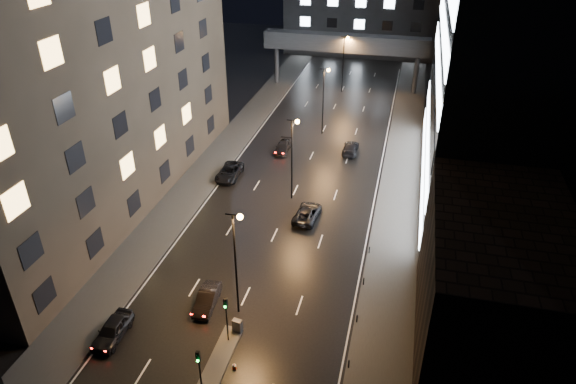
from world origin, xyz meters
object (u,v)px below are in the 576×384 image
Objects in this scene: car_away_d at (283,147)px; utility_cabinet at (237,325)px; car_away_c at (229,172)px; car_toward_a at (307,213)px; car_away_a at (113,330)px; car_away_b at (207,299)px; car_toward_b at (351,148)px.

car_away_d is 4.03× the size of utility_cabinet.
utility_cabinet is (9.70, -25.54, -0.05)m from car_away_c.
car_away_d is (4.75, 9.20, -0.11)m from car_away_c.
car_away_a is at bearing 65.58° from car_toward_a.
car_away_a is at bearing -143.04° from car_away_b.
car_toward_a is at bearing -68.35° from car_away_d.
car_away_b is at bearing 40.53° from car_away_a.
car_away_a is at bearing -98.70° from car_away_d.
car_away_b is 4.34m from utility_cabinet.
car_away_d is 9.56m from car_toward_b.
car_away_c is 27.32m from utility_cabinet.
car_away_d is (-1.34, 32.33, -0.07)m from car_away_b.
car_toward_b is at bearing 72.21° from car_away_b.
car_away_b is 23.92m from car_away_c.
car_away_c is at bearing 119.24° from utility_cabinet.
car_toward_b is (8.04, 34.23, 0.00)m from car_away_b.
car_away_c is 17.96m from car_toward_b.
car_away_a is 0.92× the size of car_toward_b.
car_away_b is 35.16m from car_toward_b.
car_away_d is at bearing 61.75° from car_away_c.
car_away_c is 4.90× the size of utility_cabinet.
car_away_a is 38.02m from car_away_d.
car_away_a is at bearing 69.71° from car_toward_b.
car_toward_a is (11.75, 21.37, -0.06)m from car_away_a.
car_toward_b is (2.37, 18.25, 0.00)m from car_toward_a.
car_away_a is 0.88× the size of car_toward_a.
car_toward_b is at bearing -93.03° from car_toward_a.
car_toward_a reaches higher than utility_cabinet.
car_toward_a is at bearing 92.10° from utility_cabinet.
utility_cabinet is (4.95, -34.75, 0.05)m from car_away_d.
car_away_c is at bearing -118.82° from car_away_d.
car_away_b is 0.88× the size of car_toward_b.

